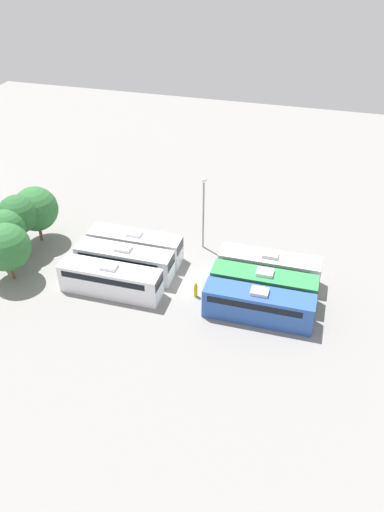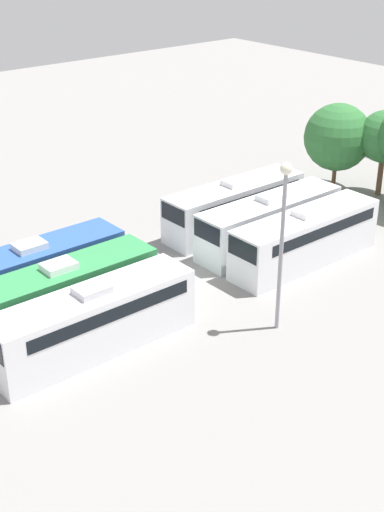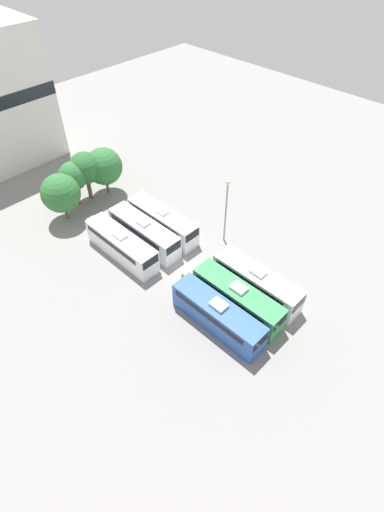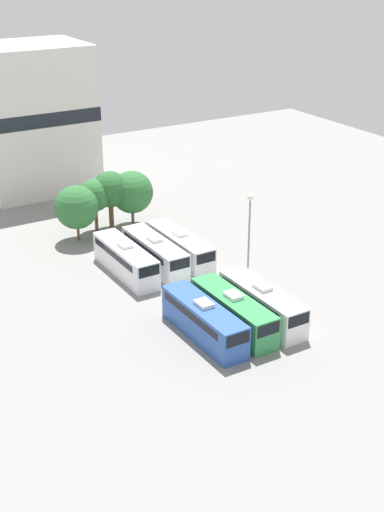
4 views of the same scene
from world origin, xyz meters
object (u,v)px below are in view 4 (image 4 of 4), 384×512
Objects in this scene: light_pole at (249,222)px; bus_5 at (180,247)px; bus_3 at (125,259)px; tree_1 at (95,195)px; bus_2 at (262,303)px; tree_0 at (76,207)px; tree_3 at (132,192)px; bus_1 at (233,311)px; bus_4 at (155,253)px; bus_0 at (204,320)px; tree_2 at (110,190)px; depot_building at (33,118)px; worker_person at (182,295)px.

bus_5 is at bearing 122.08° from light_pole.
bus_3 is 12.79m from tree_1.
bus_2 and bus_3 have the same top height.
tree_3 reaches higher than tree_0.
tree_3 is (3.54, 26.43, 2.47)m from bus_1.
bus_4 is at bearing 89.40° from bus_1.
tree_3 reaches higher than bus_3.
bus_2 is 1.63× the size of tree_1.
bus_0 and bus_4 have the same top height.
tree_0 is at bearing -162.69° from tree_2.
bus_0 is 1.00× the size of bus_2.
bus_1 is 0.54× the size of depot_building.
bus_5 is (3.14, 14.56, 0.00)m from bus_1.
depot_building is (0.23, 39.09, 8.86)m from worker_person.
bus_0 and bus_2 have the same top height.
bus_1 is at bearing -0.18° from bus_0.
bus_1 is 1.00× the size of bus_3.
depot_building is (2.64, 20.05, 5.68)m from tree_0.
worker_person is 10.16m from light_pole.
bus_0 is 14.93m from bus_4.
bus_1 and bus_4 have the same top height.
light_pole is 1.39× the size of tree_1.
bus_5 is at bearing -0.73° from bus_4.
light_pole reaches higher than bus_5.
bus_1 is 25.87m from tree_0.
tree_0 reaches higher than bus_0.
bus_4 and bus_5 have the same top height.
tree_0 is at bearing -172.68° from tree_3.
tree_1 is at bearing 79.56° from bus_3.
depot_building reaches higher than bus_5.
bus_1 is at bearing 178.92° from bus_2.
bus_1 is 11.56m from light_pole.
tree_1 is at bearing 27.77° from tree_0.
depot_building is (-0.31, 18.49, 5.27)m from tree_1.
bus_1 and bus_5 have the same top height.
tree_2 reaches higher than tree_0.
tree_3 reaches higher than bus_2.
depot_building is at bearing 92.51° from bus_4.
tree_1 is 0.91× the size of tree_2.
tree_1 is (-8.16, 19.06, -1.44)m from light_pole.
bus_1 is 1.49× the size of tree_2.
bus_4 reaches higher than worker_person.
tree_3 is (-3.73, 18.45, -1.68)m from light_pole.
light_pole is at bearing -71.80° from tree_2.
tree_0 is (-6.94, 25.54, 2.30)m from bus_2.
bus_0 is 6.68m from worker_person.
worker_person is 0.26× the size of tree_3.
bus_5 is at bearing -1.69° from bus_3.
depot_building is (-8.47, 37.55, 3.83)m from light_pole.
worker_person is at bearing -119.38° from bus_5.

